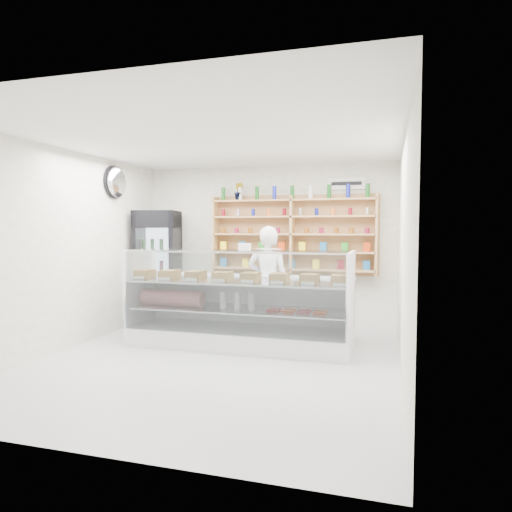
% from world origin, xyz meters
% --- Properties ---
extents(room, '(5.00, 5.00, 5.00)m').
position_xyz_m(room, '(0.00, 0.00, 1.40)').
color(room, '#AFB0B4').
rests_on(room, ground).
extents(display_counter, '(3.20, 0.96, 1.39)m').
position_xyz_m(display_counter, '(0.04, 0.82, 0.38)').
color(display_counter, white).
rests_on(display_counter, floor).
extents(shop_worker, '(0.66, 0.46, 1.74)m').
position_xyz_m(shop_worker, '(0.29, 1.52, 0.87)').
color(shop_worker, silver).
rests_on(shop_worker, floor).
extents(drinks_cooler, '(0.86, 0.85, 2.01)m').
position_xyz_m(drinks_cooler, '(-1.85, 1.94, 1.01)').
color(drinks_cooler, black).
rests_on(drinks_cooler, floor).
extents(wall_shelving, '(2.84, 0.28, 1.33)m').
position_xyz_m(wall_shelving, '(0.50, 2.34, 1.59)').
color(wall_shelving, tan).
rests_on(wall_shelving, back_wall).
extents(potted_plant, '(0.20, 0.17, 0.31)m').
position_xyz_m(potted_plant, '(-0.46, 2.34, 2.35)').
color(potted_plant, '#1E6626').
rests_on(potted_plant, wall_shelving).
extents(security_mirror, '(0.15, 0.50, 0.50)m').
position_xyz_m(security_mirror, '(-2.17, 1.20, 2.45)').
color(security_mirror, silver).
rests_on(security_mirror, left_wall).
extents(wall_sign, '(0.62, 0.03, 0.20)m').
position_xyz_m(wall_sign, '(1.40, 2.47, 2.45)').
color(wall_sign, white).
rests_on(wall_sign, back_wall).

